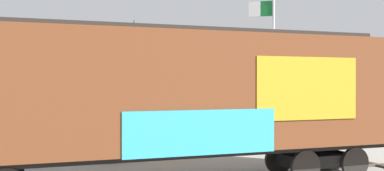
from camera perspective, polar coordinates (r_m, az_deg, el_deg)
The scene contains 4 objects.
freight_car at distance 12.92m, azimuth -3.25°, elevation -1.04°, with size 14.12×3.59×4.34m.
flagpole at distance 24.86m, azimuth 8.99°, elevation 4.39°, with size 1.14×0.83×7.21m.
hillside at distance 88.72m, azimuth -15.06°, elevation 1.34°, with size 119.58×42.20×13.35m.
parked_car_tan at distance 18.72m, azimuth -5.65°, elevation -5.57°, with size 4.85×2.61×1.74m.
Camera 1 is at (-4.00, -12.52, 2.82)m, focal length 45.52 mm.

